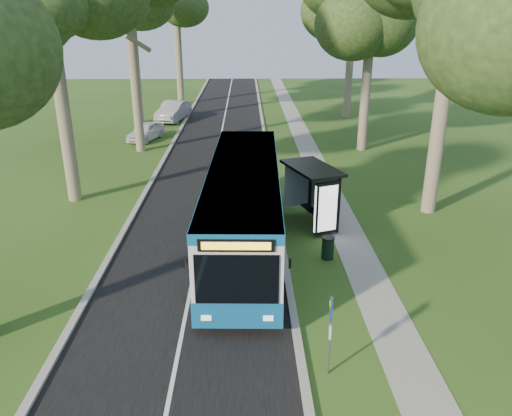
{
  "coord_description": "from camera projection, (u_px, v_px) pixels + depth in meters",
  "views": [
    {
      "loc": [
        -1.5,
        -16.81,
        9.15
      ],
      "look_at": [
        -1.1,
        2.48,
        1.6
      ],
      "focal_mm": 35.0,
      "sensor_mm": 36.0,
      "label": 1
    }
  ],
  "objects": [
    {
      "name": "car_white",
      "position": [
        146.0,
        131.0,
        38.41
      ],
      "size": [
        2.77,
        4.24,
        1.34
      ],
      "primitive_type": "imported",
      "rotation": [
        0.0,
        0.0,
        -0.33
      ],
      "color": "silver",
      "rests_on": "ground"
    },
    {
      "name": "ground",
      "position": [
        286.0,
        270.0,
        19.01
      ],
      "size": [
        120.0,
        120.0,
        0.0
      ],
      "primitive_type": "plane",
      "color": "#2C4B17",
      "rests_on": "ground"
    },
    {
      "name": "bus_shelter",
      "position": [
        316.0,
        187.0,
        22.11
      ],
      "size": [
        2.76,
        3.63,
        2.77
      ],
      "rotation": [
        0.0,
        0.0,
        0.36
      ],
      "color": "black",
      "rests_on": "ground"
    },
    {
      "name": "bus_stop_sign",
      "position": [
        330.0,
        327.0,
        13.03
      ],
      "size": [
        0.09,
        0.34,
        2.39
      ],
      "rotation": [
        0.0,
        0.0,
        -0.08
      ],
      "color": "gray",
      "rests_on": "ground"
    },
    {
      "name": "bus",
      "position": [
        244.0,
        206.0,
        20.38
      ],
      "size": [
        3.12,
        13.1,
        3.46
      ],
      "rotation": [
        0.0,
        0.0,
        -0.03
      ],
      "color": "white",
      "rests_on": "ground"
    },
    {
      "name": "centre_line",
      "position": [
        211.0,
        186.0,
        28.25
      ],
      "size": [
        0.12,
        100.0,
        0.0
      ],
      "primitive_type": "cube",
      "color": "white",
      "rests_on": "road"
    },
    {
      "name": "road",
      "position": [
        211.0,
        186.0,
        28.25
      ],
      "size": [
        7.0,
        100.0,
        0.02
      ],
      "primitive_type": "cube",
      "color": "black",
      "rests_on": "ground"
    },
    {
      "name": "kerb_east",
      "position": [
        273.0,
        185.0,
        28.3
      ],
      "size": [
        0.25,
        100.0,
        0.12
      ],
      "primitive_type": "cube",
      "color": "#9E9B93",
      "rests_on": "ground"
    },
    {
      "name": "tree_west_c",
      "position": [
        129.0,
        7.0,
        32.14
      ],
      "size": [
        5.2,
        5.2,
        12.8
      ],
      "color": "#7A6B56",
      "rests_on": "ground"
    },
    {
      "name": "footpath",
      "position": [
        325.0,
        185.0,
        28.38
      ],
      "size": [
        1.5,
        100.0,
        0.02
      ],
      "primitive_type": "cube",
      "color": "gray",
      "rests_on": "ground"
    },
    {
      "name": "litter_bin",
      "position": [
        328.0,
        248.0,
        19.79
      ],
      "size": [
        0.53,
        0.53,
        0.92
      ],
      "rotation": [
        0.0,
        0.0,
        0.09
      ],
      "color": "black",
      "rests_on": "ground"
    },
    {
      "name": "kerb_west",
      "position": [
        149.0,
        186.0,
        28.17
      ],
      "size": [
        0.25,
        100.0,
        0.12
      ],
      "primitive_type": "cube",
      "color": "#9E9B93",
      "rests_on": "ground"
    },
    {
      "name": "car_silver",
      "position": [
        173.0,
        111.0,
        45.28
      ],
      "size": [
        2.91,
        5.49,
        1.72
      ],
      "primitive_type": "imported",
      "rotation": [
        0.0,
        0.0,
        -0.22
      ],
      "color": "#B2B5BA",
      "rests_on": "ground"
    }
  ]
}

